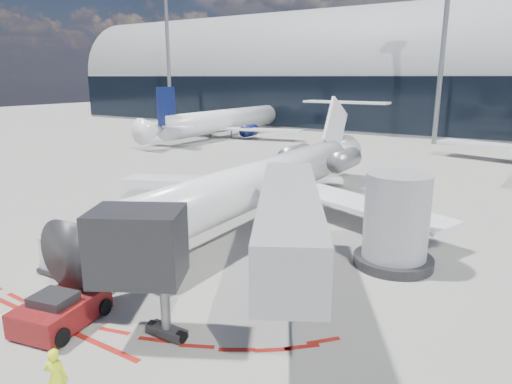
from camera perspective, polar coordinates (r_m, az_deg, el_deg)
The scene contains 13 objects.
ground at distance 28.88m, azimuth -7.76°, elevation -4.90°, with size 260.00×260.00×0.00m, color slate.
apron_centerline at distance 30.36m, azimuth -5.37°, elevation -3.86°, with size 0.25×40.00×0.01m, color silver.
apron_stop_bar at distance 22.01m, azimuth -27.56°, elevation -12.76°, with size 14.00×0.25×0.01m, color maroon.
terminal_building at distance 87.70m, azimuth 20.72°, elevation 12.76°, with size 150.00×24.15×24.00m.
jet_bridge at distance 20.55m, azimuth 8.03°, elevation -4.02°, with size 10.03×15.20×4.90m.
light_mast_west at distance 93.13m, azimuth -10.90°, elevation 15.88°, with size 0.70×0.70×25.00m, color slate.
light_mast_centre at distance 70.15m, azimuth 22.28°, elevation 15.74°, with size 0.70×0.70×25.00m, color slate.
regional_jet at distance 31.44m, azimuth 1.73°, elevation 1.72°, with size 25.14×31.00×7.76m.
pushback_tug at distance 19.73m, azimuth -23.19°, elevation -13.40°, with size 2.89×5.58×1.42m.
ramp_worker at distance 15.32m, azimuth -23.68°, elevation -20.53°, with size 0.70×0.46×1.91m, color #E6FF1A.
uld_container at distance 24.47m, azimuth -22.94°, elevation -7.18°, with size 2.09×1.80×1.89m.
safety_cone_right at distance 24.65m, azimuth -23.03°, elevation -8.67°, with size 0.40×0.40×0.56m, color #FF5305.
bg_airliner_0 at distance 74.02m, azimuth -4.03°, elevation 10.82°, with size 31.21×33.05×10.10m, color white, non-canonical shape.
Camera 1 is at (17.52, -20.96, 9.39)m, focal length 32.00 mm.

